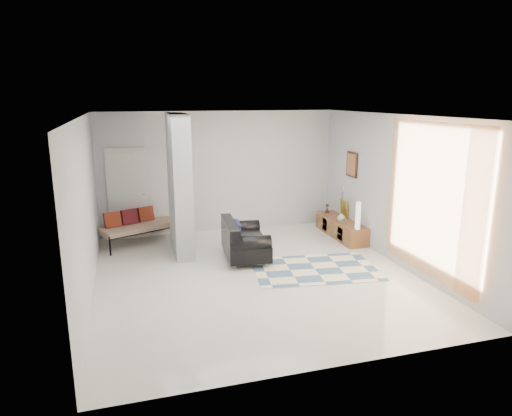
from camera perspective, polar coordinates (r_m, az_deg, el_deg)
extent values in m
plane|color=white|center=(8.24, -0.04, -8.41)|extent=(6.00, 6.00, 0.00)
plane|color=white|center=(7.64, -0.05, 11.44)|extent=(6.00, 6.00, 0.00)
plane|color=silver|center=(10.68, -4.56, 4.49)|extent=(6.00, 0.00, 6.00)
plane|color=silver|center=(5.12, 9.44, -5.89)|extent=(6.00, 0.00, 6.00)
plane|color=silver|center=(7.55, -20.52, -0.20)|extent=(0.00, 6.00, 6.00)
plane|color=silver|center=(8.97, 17.09, 2.16)|extent=(0.00, 6.00, 6.00)
cube|color=#A4A8AB|center=(9.15, -9.51, 2.79)|extent=(0.35, 1.20, 2.80)
cube|color=silver|center=(10.50, -15.77, 1.74)|extent=(0.85, 0.06, 2.04)
plane|color=orange|center=(8.00, 21.10, 0.86)|extent=(0.00, 2.55, 2.55)
cube|color=#361D0E|center=(10.35, 11.91, 5.34)|extent=(0.04, 0.45, 0.55)
cube|color=brown|center=(10.56, 10.57, -2.48)|extent=(0.45, 1.79, 0.40)
cube|color=#361D0E|center=(10.13, 10.49, -3.18)|extent=(0.02, 0.24, 0.28)
cube|color=#361D0E|center=(10.82, 8.61, -2.02)|extent=(0.02, 0.24, 0.28)
cube|color=gold|center=(10.76, 10.93, 0.00)|extent=(0.09, 0.32, 0.40)
cube|color=silver|center=(10.11, 11.14, -1.71)|extent=(0.04, 0.10, 0.12)
cylinder|color=silver|center=(8.52, -2.68, -7.31)|extent=(0.05, 0.05, 0.10)
cylinder|color=silver|center=(9.53, -3.66, -5.00)|extent=(0.05, 0.05, 0.10)
cylinder|color=silver|center=(8.62, 1.28, -7.04)|extent=(0.05, 0.05, 0.10)
cylinder|color=silver|center=(9.62, -0.13, -4.79)|extent=(0.05, 0.05, 0.10)
cube|color=black|center=(9.00, -1.33, -4.78)|extent=(0.91, 1.39, 0.30)
cube|color=black|center=(8.86, -3.25, -2.86)|extent=(0.32, 1.34, 0.36)
cylinder|color=black|center=(8.42, -0.70, -4.44)|extent=(0.78, 0.35, 0.28)
cylinder|color=black|center=(9.44, -1.91, -2.43)|extent=(0.78, 0.35, 0.28)
cube|color=black|center=(8.87, -2.48, -2.70)|extent=(0.18, 0.50, 0.31)
cylinder|color=black|center=(9.61, -17.79, -4.56)|extent=(0.04, 0.04, 0.40)
cylinder|color=black|center=(10.28, -9.43, -2.89)|extent=(0.04, 0.04, 0.40)
cylinder|color=black|center=(10.20, -19.22, -3.61)|extent=(0.04, 0.04, 0.40)
cylinder|color=black|center=(10.84, -11.22, -2.10)|extent=(0.04, 0.04, 0.40)
cube|color=#C3AE8E|center=(10.15, -14.36, -2.29)|extent=(1.78, 1.28, 0.12)
cube|color=maroon|center=(10.03, -17.51, -1.40)|extent=(0.38, 0.29, 0.33)
cube|color=maroon|center=(10.17, -15.53, -1.05)|extent=(0.38, 0.29, 0.33)
cube|color=maroon|center=(10.33, -13.61, -0.71)|extent=(0.38, 0.29, 0.33)
cube|color=beige|center=(8.58, 7.35, -7.56)|extent=(2.43, 1.78, 0.01)
cylinder|color=white|center=(9.77, 12.63, -0.93)|extent=(0.11, 0.11, 0.58)
imported|color=silver|center=(10.39, 10.60, -1.07)|extent=(0.19, 0.19, 0.19)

